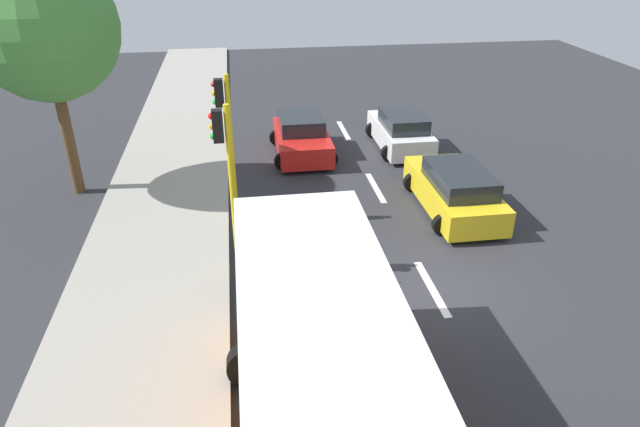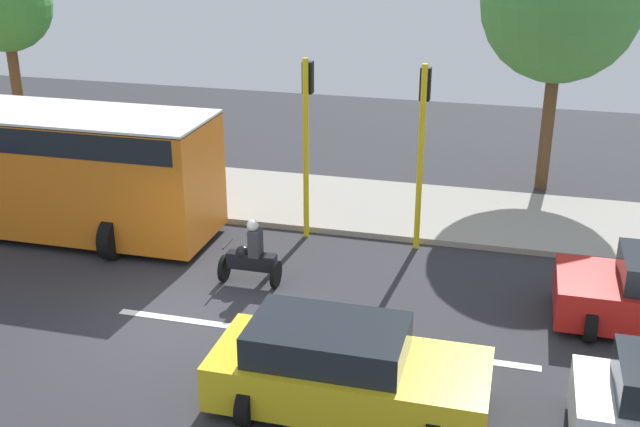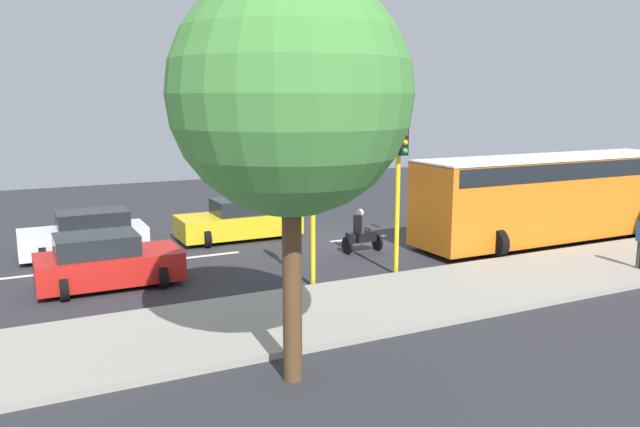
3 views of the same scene
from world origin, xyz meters
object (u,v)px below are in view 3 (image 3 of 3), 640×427
Objects in this scene: city_bus at (551,192)px; car_dark_blue at (529,194)px; street_tree_center at (291,95)px; traffic_light_corner at (314,184)px; traffic_light_midblock at (400,179)px; car_yellow_cab at (241,220)px; car_red at (106,262)px; car_white at (86,235)px; motorcycle at (362,234)px.

car_dark_blue is at bearing 141.45° from city_bus.
traffic_light_corner is at bearing 150.10° from street_tree_center.
car_dark_blue is 0.91× the size of traffic_light_corner.
car_yellow_cab is at bearing -159.63° from traffic_light_midblock.
car_dark_blue is 13.91m from traffic_light_midblock.
car_dark_blue is 1.05× the size of car_red.
traffic_light_corner is at bearing 38.46° from car_white.
traffic_light_corner reaches higher than car_yellow_cab.
city_bus is at bearing 61.71° from car_yellow_cab.
traffic_light_corner is 2.78m from traffic_light_midblock.
motorcycle reaches higher than car_red.
car_yellow_cab is 7.21m from traffic_light_corner.
traffic_light_corner is 1.00× the size of traffic_light_midblock.
street_tree_center reaches higher than traffic_light_corner.
traffic_light_midblock is (2.71, 7.99, 2.22)m from car_red.
street_tree_center is (8.07, -6.19, 4.67)m from motorcycle.
car_yellow_cab is 1.01× the size of traffic_light_corner.
car_white is 0.90× the size of traffic_light_corner.
motorcycle is (-0.24, 8.44, -0.07)m from car_red.
traffic_light_midblock is at bearing 90.00° from traffic_light_corner.
car_dark_blue is at bearing 101.68° from car_red.
traffic_light_midblock is at bearing -60.20° from car_dark_blue.
traffic_light_midblock is (2.95, -0.46, 2.29)m from motorcycle.
car_dark_blue is at bearing 90.40° from car_white.
car_white is 8.82m from traffic_light_corner.
city_bus is 15.23m from street_tree_center.
car_dark_blue is 0.37× the size of city_bus.
car_red is at bearing -94.82° from city_bus.
car_yellow_cab and car_white have the same top height.
car_red is 3.98m from car_white.
street_tree_center reaches higher than motorcycle.
traffic_light_midblock is (6.82, -11.92, 2.22)m from car_dark_blue.
traffic_light_corner is at bearing -2.01° from car_yellow_cab.
car_red is at bearing -108.75° from traffic_light_midblock.
car_yellow_cab is 1.01× the size of traffic_light_midblock.
car_dark_blue is 2.67× the size of motorcycle.
city_bus reaches higher than car_white.
traffic_light_corner is at bearing -47.68° from motorcycle.
car_yellow_cab is 7.64m from traffic_light_midblock.
traffic_light_midblock reaches higher than car_dark_blue.
city_bus reaches higher than car_red.
city_bus is 2.44× the size of traffic_light_midblock.
city_bus is at bearing 116.08° from street_tree_center.
traffic_light_midblock reaches higher than car_yellow_cab.
city_bus is at bearing -38.55° from car_dark_blue.
traffic_light_midblock is (6.69, 8.09, 2.22)m from car_white.
car_red is 0.87× the size of traffic_light_midblock.
car_yellow_cab is 2.97× the size of motorcycle.
street_tree_center reaches higher than city_bus.
traffic_light_corner is (1.40, -10.38, 1.08)m from city_bus.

